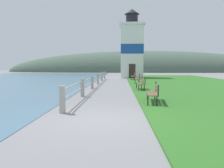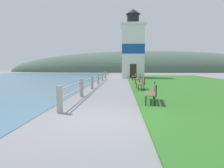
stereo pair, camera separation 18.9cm
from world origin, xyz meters
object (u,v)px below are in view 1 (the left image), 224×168
object	(u,v)px
park_bench_midway	(142,83)
park_bench_by_lighthouse	(134,76)
park_bench_far	(138,78)
park_bench_near	(154,92)
lighthouse	(132,48)

from	to	relation	value
park_bench_midway	park_bench_by_lighthouse	world-z (taller)	same
park_bench_midway	park_bench_far	world-z (taller)	same
park_bench_near	park_bench_far	world-z (taller)	same
park_bench_near	park_bench_midway	bearing A→B (deg)	-83.14
park_bench_near	park_bench_far	bearing A→B (deg)	-84.51
park_bench_midway	park_bench_by_lighthouse	xyz separation A→B (m)	(0.12, 11.07, 0.00)
park_bench_midway	lighthouse	bearing A→B (deg)	-91.46
park_bench_far	park_bench_near	bearing A→B (deg)	92.80
park_bench_far	park_bench_by_lighthouse	distance (m)	5.33
park_bench_far	park_bench_by_lighthouse	xyz separation A→B (m)	(-0.11, 5.33, 0.00)
park_bench_by_lighthouse	lighthouse	bearing A→B (deg)	-89.74
park_bench_near	lighthouse	size ratio (longest dim) A/B	0.21
park_bench_midway	lighthouse	distance (m)	16.82
park_bench_midway	park_bench_far	size ratio (longest dim) A/B	0.89
park_bench_near	park_bench_by_lighthouse	world-z (taller)	same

